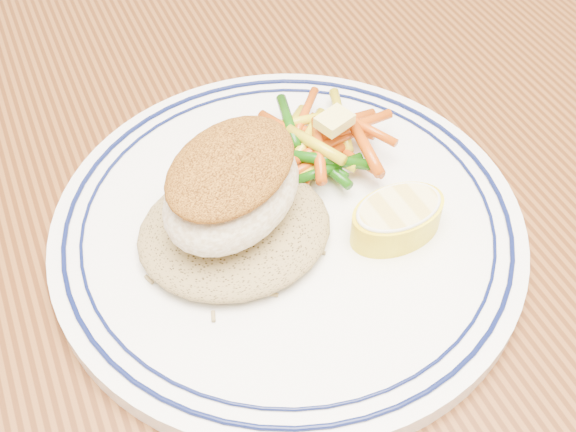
{
  "coord_description": "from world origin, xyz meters",
  "views": [
    {
      "loc": [
        -0.09,
        -0.23,
        1.11
      ],
      "look_at": [
        0.03,
        0.05,
        0.77
      ],
      "focal_mm": 45.0,
      "sensor_mm": 36.0,
      "label": 1
    }
  ],
  "objects_px": {
    "fish_fillet": "(232,186)",
    "lemon_wedge": "(397,217)",
    "plate": "(288,227)",
    "rice_pilaf": "(234,227)",
    "vegetable_pile": "(319,142)",
    "dining_table": "(280,383)"
  },
  "relations": [
    {
      "from": "fish_fillet",
      "to": "lemon_wedge",
      "type": "bearing_deg",
      "value": -24.04
    },
    {
      "from": "plate",
      "to": "rice_pilaf",
      "type": "xyz_separation_m",
      "value": [
        -0.04,
        0.0,
        0.02
      ]
    },
    {
      "from": "vegetable_pile",
      "to": "lemon_wedge",
      "type": "relative_size",
      "value": 1.59
    },
    {
      "from": "plate",
      "to": "rice_pilaf",
      "type": "relative_size",
      "value": 2.5
    },
    {
      "from": "lemon_wedge",
      "to": "plate",
      "type": "bearing_deg",
      "value": 148.86
    },
    {
      "from": "fish_fillet",
      "to": "lemon_wedge",
      "type": "height_order",
      "value": "fish_fillet"
    },
    {
      "from": "fish_fillet",
      "to": "plate",
      "type": "bearing_deg",
      "value": -9.78
    },
    {
      "from": "dining_table",
      "to": "rice_pilaf",
      "type": "distance_m",
      "value": 0.13
    },
    {
      "from": "fish_fillet",
      "to": "lemon_wedge",
      "type": "relative_size",
      "value": 1.89
    },
    {
      "from": "dining_table",
      "to": "plate",
      "type": "xyz_separation_m",
      "value": [
        0.03,
        0.05,
        0.11
      ]
    },
    {
      "from": "dining_table",
      "to": "vegetable_pile",
      "type": "distance_m",
      "value": 0.17
    },
    {
      "from": "dining_table",
      "to": "fish_fillet",
      "type": "bearing_deg",
      "value": 96.63
    },
    {
      "from": "fish_fillet",
      "to": "lemon_wedge",
      "type": "distance_m",
      "value": 0.1
    },
    {
      "from": "rice_pilaf",
      "to": "fish_fillet",
      "type": "xyz_separation_m",
      "value": [
        0.0,
        0.01,
        0.03
      ]
    },
    {
      "from": "dining_table",
      "to": "rice_pilaf",
      "type": "relative_size",
      "value": 12.39
    },
    {
      "from": "rice_pilaf",
      "to": "plate",
      "type": "bearing_deg",
      "value": -0.29
    },
    {
      "from": "vegetable_pile",
      "to": "rice_pilaf",
      "type": "bearing_deg",
      "value": -150.34
    },
    {
      "from": "fish_fillet",
      "to": "vegetable_pile",
      "type": "xyz_separation_m",
      "value": [
        0.08,
        0.04,
        -0.03
      ]
    },
    {
      "from": "plate",
      "to": "lemon_wedge",
      "type": "bearing_deg",
      "value": -31.14
    },
    {
      "from": "fish_fillet",
      "to": "lemon_wedge",
      "type": "xyz_separation_m",
      "value": [
        0.09,
        -0.04,
        -0.03
      ]
    },
    {
      "from": "plate",
      "to": "vegetable_pile",
      "type": "xyz_separation_m",
      "value": [
        0.04,
        0.05,
        0.02
      ]
    },
    {
      "from": "rice_pilaf",
      "to": "vegetable_pile",
      "type": "relative_size",
      "value": 1.18
    }
  ]
}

